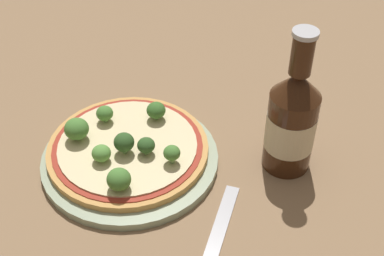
{
  "coord_description": "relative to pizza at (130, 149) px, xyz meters",
  "views": [
    {
      "loc": [
        0.39,
        -0.4,
        0.54
      ],
      "look_at": [
        0.08,
        0.05,
        0.06
      ],
      "focal_mm": 50.0,
      "sensor_mm": 36.0,
      "label": 1
    }
  ],
  "objects": [
    {
      "name": "ground_plane",
      "position": [
        -0.0,
        -0.01,
        -0.02
      ],
      "size": [
        3.0,
        3.0,
        0.0
      ],
      "primitive_type": "plane",
      "color": "#846647"
    },
    {
      "name": "plate",
      "position": [
        0.0,
        -0.0,
        -0.01
      ],
      "size": [
        0.25,
        0.25,
        0.01
      ],
      "color": "#93A384",
      "rests_on": "ground_plane"
    },
    {
      "name": "pizza",
      "position": [
        0.0,
        0.0,
        0.0
      ],
      "size": [
        0.23,
        0.23,
        0.01
      ],
      "color": "tan",
      "rests_on": "plate"
    },
    {
      "name": "broccoli_floret_0",
      "position": [
        -0.07,
        -0.03,
        0.03
      ],
      "size": [
        0.03,
        0.03,
        0.03
      ],
      "color": "#7A9E5B",
      "rests_on": "pizza"
    },
    {
      "name": "broccoli_floret_1",
      "position": [
        0.07,
        0.01,
        0.02
      ],
      "size": [
        0.02,
        0.02,
        0.03
      ],
      "color": "#7A9E5B",
      "rests_on": "pizza"
    },
    {
      "name": "broccoli_floret_2",
      "position": [
        0.04,
        -0.07,
        0.02
      ],
      "size": [
        0.03,
        0.03,
        0.03
      ],
      "color": "#7A9E5B",
      "rests_on": "pizza"
    },
    {
      "name": "broccoli_floret_3",
      "position": [
        -0.06,
        0.02,
        0.02
      ],
      "size": [
        0.02,
        0.02,
        0.03
      ],
      "color": "#7A9E5B",
      "rests_on": "pizza"
    },
    {
      "name": "broccoli_floret_4",
      "position": [
        0.0,
        -0.01,
        0.03
      ],
      "size": [
        0.03,
        0.03,
        0.03
      ],
      "color": "#7A9E5B",
      "rests_on": "pizza"
    },
    {
      "name": "broccoli_floret_5",
      "position": [
        -0.01,
        -0.04,
        0.02
      ],
      "size": [
        0.03,
        0.03,
        0.02
      ],
      "color": "#7A9E5B",
      "rests_on": "pizza"
    },
    {
      "name": "broccoli_floret_6",
      "position": [
        0.03,
        0.0,
        0.02
      ],
      "size": [
        0.02,
        0.02,
        0.03
      ],
      "color": "#7A9E5B",
      "rests_on": "pizza"
    },
    {
      "name": "broccoli_floret_7",
      "position": [
        -0.0,
        0.07,
        0.02
      ],
      "size": [
        0.03,
        0.03,
        0.03
      ],
      "color": "#7A9E5B",
      "rests_on": "pizza"
    },
    {
      "name": "beer_bottle",
      "position": [
        0.19,
        0.12,
        0.06
      ],
      "size": [
        0.07,
        0.07,
        0.22
      ],
      "color": "#381E0F",
      "rests_on": "ground_plane"
    },
    {
      "name": "fork",
      "position": [
        0.18,
        -0.06,
        -0.02
      ],
      "size": [
        0.07,
        0.18,
        0.0
      ],
      "rotation": [
        0.0,
        0.0,
        1.87
      ],
      "color": "#B2B2B7",
      "rests_on": "ground_plane"
    }
  ]
}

